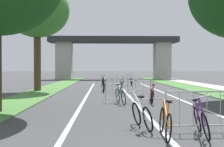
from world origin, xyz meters
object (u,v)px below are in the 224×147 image
(bicycle_silver_5, at_px, (104,87))
(bicycle_white_9, at_px, (142,115))
(bicycle_black_8, at_px, (103,82))
(tree_left_pine_near, at_px, (37,11))
(crowd_barrier_third, at_px, (117,84))
(bicycle_red_4, at_px, (152,96))
(bicycle_green_11, at_px, (103,82))
(bicycle_orange_2, at_px, (165,122))
(crowd_barrier_fourth, at_px, (116,80))
(bicycle_green_1, at_px, (120,95))
(bicycle_blue_7, at_px, (131,81))
(bicycle_teal_10, at_px, (121,87))
(bicycle_yellow_6, at_px, (122,82))
(bicycle_purple_3, at_px, (201,121))
(crowd_barrier_second, at_px, (128,92))
(crowd_barrier_nearest, at_px, (207,112))

(bicycle_silver_5, height_order, bicycle_white_9, bicycle_white_9)
(bicycle_silver_5, bearing_deg, bicycle_black_8, 88.39)
(tree_left_pine_near, relative_size, crowd_barrier_third, 3.47)
(bicycle_red_4, bearing_deg, bicycle_green_11, 103.96)
(tree_left_pine_near, height_order, crowd_barrier_third, tree_left_pine_near)
(bicycle_black_8, bearing_deg, bicycle_orange_2, 88.57)
(crowd_barrier_fourth, distance_m, bicycle_orange_2, 20.35)
(bicycle_green_1, height_order, bicycle_blue_7, bicycle_blue_7)
(bicycle_black_8, xyz_separation_m, bicycle_green_11, (-0.01, 0.95, 0.00))
(bicycle_green_1, xyz_separation_m, bicycle_teal_10, (0.44, 6.66, -0.00))
(crowd_barrier_third, relative_size, bicycle_green_11, 1.35)
(crowd_barrier_fourth, relative_size, bicycle_yellow_6, 1.31)
(crowd_barrier_third, relative_size, bicycle_silver_5, 1.28)
(bicycle_purple_3, height_order, bicycle_blue_7, bicycle_blue_7)
(crowd_barrier_second, bearing_deg, bicycle_blue_7, 84.08)
(crowd_barrier_fourth, bearing_deg, bicycle_yellow_6, 44.44)
(crowd_barrier_fourth, distance_m, bicycle_yellow_6, 0.80)
(bicycle_yellow_6, xyz_separation_m, bicycle_blue_7, (0.85, -0.08, 0.04))
(crowd_barrier_nearest, height_order, bicycle_yellow_6, crowd_barrier_nearest)
(bicycle_white_9, relative_size, bicycle_teal_10, 0.93)
(bicycle_orange_2, bearing_deg, tree_left_pine_near, 116.11)
(tree_left_pine_near, distance_m, bicycle_white_9, 15.32)
(tree_left_pine_near, bearing_deg, bicycle_green_1, -54.90)
(bicycle_orange_2, height_order, bicycle_red_4, bicycle_red_4)
(bicycle_orange_2, relative_size, bicycle_blue_7, 0.95)
(crowd_barrier_third, distance_m, bicycle_orange_2, 13.75)
(crowd_barrier_third, distance_m, bicycle_blue_7, 7.26)
(tree_left_pine_near, bearing_deg, crowd_barrier_nearest, -62.53)
(tree_left_pine_near, xyz_separation_m, bicycle_black_8, (4.59, 5.58, -5.24))
(crowd_barrier_second, relative_size, bicycle_teal_10, 1.25)
(bicycle_blue_7, xyz_separation_m, bicycle_teal_10, (-1.37, -7.44, -0.02))
(bicycle_blue_7, relative_size, bicycle_teal_10, 1.04)
(tree_left_pine_near, distance_m, bicycle_red_4, 11.50)
(bicycle_red_4, xyz_separation_m, bicycle_teal_10, (-0.98, 6.71, 0.01))
(bicycle_red_4, height_order, bicycle_white_9, bicycle_white_9)
(crowd_barrier_second, height_order, bicycle_black_8, crowd_barrier_second)
(crowd_barrier_second, relative_size, bicycle_green_11, 1.34)
(tree_left_pine_near, bearing_deg, crowd_barrier_second, -51.40)
(crowd_barrier_fourth, xyz_separation_m, bicycle_yellow_6, (0.56, 0.55, -0.16))
(bicycle_purple_3, bearing_deg, bicycle_silver_5, -73.21)
(bicycle_white_9, bearing_deg, bicycle_black_8, 81.97)
(tree_left_pine_near, relative_size, crowd_barrier_second, 3.48)
(bicycle_green_11, bearing_deg, bicycle_red_4, 93.31)
(crowd_barrier_third, relative_size, bicycle_orange_2, 1.27)
(bicycle_blue_7, height_order, bicycle_teal_10, bicycle_blue_7)
(crowd_barrier_nearest, xyz_separation_m, crowd_barrier_fourth, (-1.42, 19.81, 0.00))
(bicycle_silver_5, xyz_separation_m, bicycle_yellow_6, (1.67, 7.61, -0.01))
(bicycle_purple_3, relative_size, bicycle_red_4, 0.97)
(bicycle_silver_5, relative_size, bicycle_white_9, 1.05)
(crowd_barrier_nearest, xyz_separation_m, bicycle_yellow_6, (-0.86, 20.36, -0.16))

